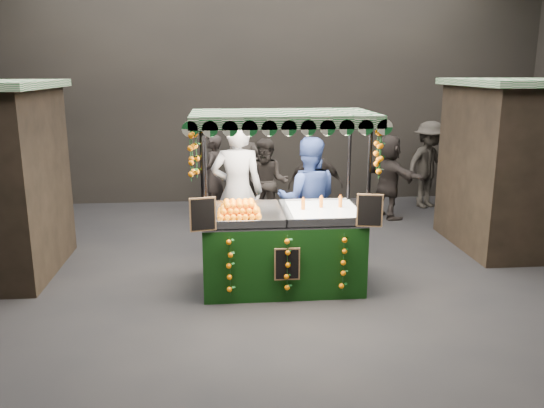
{
  "coord_description": "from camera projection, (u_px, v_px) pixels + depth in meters",
  "views": [
    {
      "loc": [
        -0.7,
        -6.61,
        2.76
      ],
      "look_at": [
        -0.04,
        0.51,
        1.0
      ],
      "focal_mm": 36.72,
      "sensor_mm": 36.0,
      "label": 1
    }
  ],
  "objects": [
    {
      "name": "ground",
      "position": [
        279.0,
        290.0,
        7.11
      ],
      "size": [
        12.0,
        12.0,
        0.0
      ],
      "primitive_type": "plane",
      "color": "black",
      "rests_on": "ground"
    },
    {
      "name": "market_hall",
      "position": [
        280.0,
        11.0,
        6.3
      ],
      "size": [
        12.1,
        10.1,
        5.05
      ],
      "color": "black",
      "rests_on": "ground"
    },
    {
      "name": "juice_stall",
      "position": [
        283.0,
        235.0,
        7.06
      ],
      "size": [
        2.31,
        1.36,
        2.24
      ],
      "color": "black",
      "rests_on": "ground"
    },
    {
      "name": "vendor_grey",
      "position": [
        237.0,
        192.0,
        7.98
      ],
      "size": [
        0.78,
        0.54,
        2.05
      ],
      "rotation": [
        0.0,
        0.0,
        3.08
      ],
      "color": "gray",
      "rests_on": "ground"
    },
    {
      "name": "vendor_blue",
      "position": [
        308.0,
        200.0,
        7.98
      ],
      "size": [
        0.97,
        0.8,
        1.82
      ],
      "rotation": [
        0.0,
        0.0,
        3.01
      ],
      "color": "navy",
      "rests_on": "ground"
    },
    {
      "name": "shopper_0",
      "position": [
        243.0,
        173.0,
        10.06
      ],
      "size": [
        0.74,
        0.56,
        1.83
      ],
      "rotation": [
        0.0,
        0.0,
        -0.2
      ],
      "color": "#2C2723",
      "rests_on": "ground"
    },
    {
      "name": "shopper_1",
      "position": [
        267.0,
        183.0,
        9.81
      ],
      "size": [
        0.89,
        0.77,
        1.57
      ],
      "rotation": [
        0.0,
        0.0,
        -0.26
      ],
      "color": "#2E2926",
      "rests_on": "ground"
    },
    {
      "name": "shopper_2",
      "position": [
        316.0,
        186.0,
        9.49
      ],
      "size": [
        0.98,
        0.49,
        1.61
      ],
      "rotation": [
        0.0,
        0.0,
        3.04
      ],
      "color": "black",
      "rests_on": "ground"
    },
    {
      "name": "shopper_3",
      "position": [
        429.0,
        165.0,
        11.14
      ],
      "size": [
        1.3,
        1.08,
        1.74
      ],
      "rotation": [
        0.0,
        0.0,
        0.46
      ],
      "color": "#2E2A25",
      "rests_on": "ground"
    },
    {
      "name": "shopper_4",
      "position": [
        11.0,
        184.0,
        9.68
      ],
      "size": [
        0.91,
        0.78,
        1.58
      ],
      "rotation": [
        0.0,
        0.0,
        3.57
      ],
      "color": "#292321",
      "rests_on": "ground"
    },
    {
      "name": "shopper_5",
      "position": [
        389.0,
        177.0,
        10.36
      ],
      "size": [
        1.04,
        1.52,
        1.57
      ],
      "rotation": [
        0.0,
        0.0,
        2.01
      ],
      "color": "#2D2725",
      "rests_on": "ground"
    },
    {
      "name": "shopper_6",
      "position": [
        213.0,
        175.0,
        10.68
      ],
      "size": [
        0.47,
        0.62,
        1.52
      ],
      "rotation": [
        0.0,
        0.0,
        -1.78
      ],
      "color": "#2A2422",
      "rests_on": "ground"
    }
  ]
}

